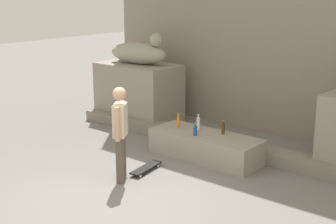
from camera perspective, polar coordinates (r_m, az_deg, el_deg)
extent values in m
plane|color=slate|center=(8.11, -5.70, -9.80)|extent=(40.00, 40.00, 0.00)
cube|color=gray|center=(12.31, -3.40, 2.29)|extent=(2.02, 1.19, 1.43)
ellipsoid|color=#9EA08B|center=(12.14, -3.47, 6.80)|extent=(1.65, 0.72, 0.52)
sphere|color=#9EA08B|center=(11.77, -1.34, 8.32)|extent=(0.32, 0.32, 0.32)
cube|color=gray|center=(9.73, 4.38, -3.96)|extent=(2.25, 0.86, 0.50)
cylinder|color=brown|center=(8.52, -5.58, -5.59)|extent=(0.14, 0.14, 0.82)
cylinder|color=brown|center=(8.70, -5.32, -5.13)|extent=(0.14, 0.14, 0.82)
cube|color=beige|center=(8.40, -5.56, -0.93)|extent=(0.37, 0.41, 0.56)
sphere|color=tan|center=(8.29, -5.64, 2.10)|extent=(0.23, 0.23, 0.23)
cylinder|color=tan|center=(8.19, -5.87, -1.42)|extent=(0.09, 0.09, 0.58)
cylinder|color=tan|center=(8.61, -5.26, -0.59)|extent=(0.09, 0.09, 0.58)
cube|color=black|center=(9.12, -2.56, -6.43)|extent=(0.32, 0.82, 0.02)
cylinder|color=white|center=(9.40, -1.91, -6.02)|extent=(0.04, 0.06, 0.06)
cylinder|color=white|center=(9.33, -1.18, -6.18)|extent=(0.04, 0.06, 0.06)
cylinder|color=white|center=(8.94, -3.99, -7.18)|extent=(0.04, 0.06, 0.06)
cylinder|color=white|center=(8.86, -3.24, -7.35)|extent=(0.04, 0.06, 0.06)
cylinder|color=#194C99|center=(9.52, 3.17, -2.19)|extent=(0.08, 0.08, 0.18)
cylinder|color=#194C99|center=(9.48, 3.18, -1.48)|extent=(0.03, 0.03, 0.06)
cylinder|color=yellow|center=(9.47, 3.18, -1.28)|extent=(0.04, 0.04, 0.01)
cylinder|color=#593314|center=(9.66, 6.39, -1.96)|extent=(0.07, 0.07, 0.20)
cylinder|color=#593314|center=(9.62, 6.41, -1.20)|extent=(0.03, 0.03, 0.06)
cylinder|color=yellow|center=(9.61, 6.41, -1.00)|extent=(0.04, 0.04, 0.01)
cylinder|color=orange|center=(10.01, 1.20, -1.19)|extent=(0.06, 0.06, 0.23)
cylinder|color=orange|center=(9.98, 1.21, -0.39)|extent=(0.03, 0.03, 0.06)
cylinder|color=yellow|center=(9.97, 1.21, -0.19)|extent=(0.03, 0.03, 0.01)
cylinder|color=silver|center=(9.87, 3.51, -1.36)|extent=(0.07, 0.07, 0.26)
cylinder|color=silver|center=(9.83, 3.53, -0.47)|extent=(0.03, 0.03, 0.06)
cylinder|color=yellow|center=(9.82, 3.53, -0.27)|extent=(0.04, 0.04, 0.01)
cube|color=gray|center=(10.24, 6.36, -3.76)|extent=(7.88, 0.50, 0.25)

